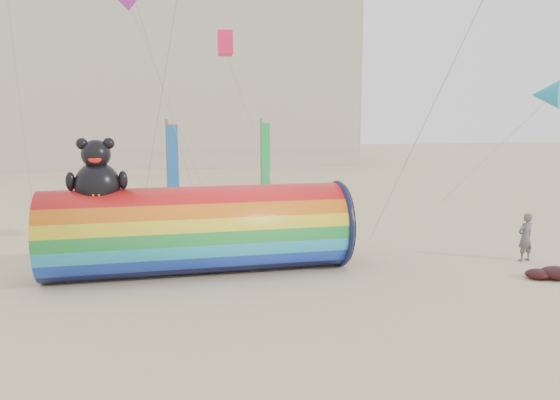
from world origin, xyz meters
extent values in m
plane|color=#CCB58C|center=(0.00, 0.00, 0.00)|extent=(160.00, 160.00, 0.00)
cube|color=#B7AD99|center=(-12.00, 46.00, 10.00)|extent=(60.00, 15.00, 20.00)
cube|color=#28303D|center=(-12.00, 38.44, 10.50)|extent=(59.50, 0.12, 17.00)
cylinder|color=red|center=(-2.41, 1.30, 1.50)|extent=(10.25, 2.99, 2.99)
torus|color=#0F1438|center=(2.62, 1.30, 1.50)|extent=(0.21, 3.14, 3.14)
cylinder|color=black|center=(2.74, 1.30, 1.50)|extent=(0.05, 2.96, 2.96)
ellipsoid|color=black|center=(-5.65, 1.30, 3.12)|extent=(1.46, 1.31, 1.54)
ellipsoid|color=gold|center=(-5.65, 0.83, 3.03)|extent=(0.75, 0.33, 0.66)
sphere|color=black|center=(-5.65, 1.30, 4.14)|extent=(0.94, 0.94, 0.94)
sphere|color=black|center=(-6.06, 1.30, 4.49)|extent=(0.38, 0.38, 0.38)
sphere|color=black|center=(-5.24, 1.30, 4.49)|extent=(0.38, 0.38, 0.38)
ellipsoid|color=red|center=(-5.65, 0.92, 4.02)|extent=(0.41, 0.15, 0.26)
ellipsoid|color=black|center=(-6.47, 1.21, 3.29)|extent=(0.31, 0.31, 0.62)
ellipsoid|color=black|center=(-4.84, 1.21, 3.29)|extent=(0.31, 0.31, 0.62)
imported|color=#505457|center=(9.53, 0.04, 0.91)|extent=(0.73, 0.56, 1.81)
ellipsoid|color=#3B0A0B|center=(9.13, -2.19, 0.20)|extent=(1.17, 0.99, 0.41)
ellipsoid|color=#3B0A0B|center=(8.53, -2.04, 0.16)|extent=(0.91, 0.77, 0.32)
ellipsoid|color=#3B0A0B|center=(9.43, -1.79, 0.14)|extent=(0.78, 0.66, 0.27)
cylinder|color=#59595E|center=(-3.15, 12.16, 2.60)|extent=(0.10, 0.10, 5.20)
cube|color=blue|center=(-2.84, 12.16, 2.65)|extent=(0.56, 0.06, 4.50)
cylinder|color=#59595E|center=(-3.00, 16.03, 2.60)|extent=(0.10, 0.10, 5.20)
cube|color=#EF5921|center=(-2.69, 16.03, 2.65)|extent=(0.56, 0.06, 4.50)
cylinder|color=#59595E|center=(3.23, 18.87, 2.60)|extent=(0.10, 0.10, 5.20)
cube|color=green|center=(3.54, 18.87, 2.65)|extent=(0.56, 0.06, 4.50)
cube|color=#EE1A44|center=(-0.10, 11.22, 9.01)|extent=(0.72, 0.72, 1.16)
cone|color=#178DB8|center=(17.01, 8.85, 6.50)|extent=(1.58, 1.58, 1.42)
camera|label=1|loc=(-3.84, -17.20, 5.38)|focal=35.00mm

